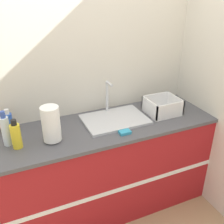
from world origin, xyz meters
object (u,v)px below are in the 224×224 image
Objects in this scene: sink at (114,118)px; bottle_blue at (9,123)px; paper_towel_roll at (51,124)px; bottle_yellow at (16,135)px; bottle_amber at (4,123)px; bottle_clear at (6,130)px; dish_rack at (162,108)px.

bottle_blue is (-0.83, 0.11, 0.08)m from sink.
bottle_blue is (-0.28, 0.22, -0.05)m from paper_towel_roll.
paper_towel_roll is 1.25× the size of bottle_yellow.
bottle_clear is (0.01, -0.21, 0.04)m from bottle_amber.
bottle_yellow is 0.21m from bottle_blue.
paper_towel_roll is 0.44m from bottle_amber.
bottle_yellow is (-0.80, -0.10, 0.08)m from sink.
bottle_clear is at bearing 165.27° from paper_towel_roll.
bottle_blue is (-0.03, 0.21, -0.00)m from bottle_yellow.
bottle_amber is at bearing 104.07° from bottle_yellow.
bottle_amber is 0.75× the size of bottle_yellow.
bottle_clear is 1.21× the size of bottle_yellow.
dish_rack is 1.31m from bottle_clear.
paper_towel_roll is at bearing -168.49° from sink.
bottle_blue is (0.03, 0.14, -0.02)m from bottle_clear.
paper_towel_roll is 0.32m from bottle_clear.
sink is at bearing 11.51° from paper_towel_roll.
bottle_blue reaches higher than dish_rack.
bottle_clear is at bearing 131.77° from bottle_yellow.
paper_towel_roll reaches higher than dish_rack.
bottle_amber is at bearing 137.27° from paper_towel_roll.
bottle_blue is (-1.28, 0.16, 0.04)m from dish_rack.
sink is 0.84m from bottle_blue.
paper_towel_roll is 0.98× the size of dish_rack.
sink reaches higher than bottle_yellow.
sink reaches higher than bottle_amber.
bottle_blue is at bearing 79.02° from bottle_clear.
sink is at bearing 174.24° from dish_rack.
sink is 2.41× the size of bottle_yellow.
paper_towel_roll is at bearing -14.73° from bottle_clear.
paper_towel_roll reaches higher than bottle_yellow.
sink reaches higher than bottle_clear.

